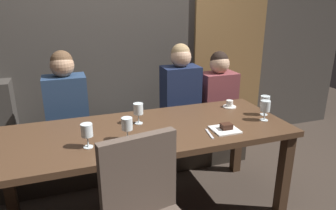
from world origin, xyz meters
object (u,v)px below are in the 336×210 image
Objects in this scene: wine_glass_near_right at (138,110)px; dining_table at (145,140)px; dessert_plate at (225,128)px; fork_on_table at (210,134)px; diner_far_end at (218,88)px; wine_glass_end_right at (87,131)px; wine_glass_far_left at (265,102)px; banquette_bench at (128,150)px; diner_bearded at (180,88)px; wine_glass_center_back at (127,125)px; diner_redhead at (66,99)px; espresso_cup at (229,104)px; wine_glass_near_left at (265,106)px.

dining_table is at bearing -83.97° from wine_glass_near_right.
fork_on_table is at bearing -169.27° from dessert_plate.
diner_far_end reaches higher than wine_glass_end_right.
wine_glass_near_right is 1.00× the size of wine_glass_far_left.
banquette_bench is at bearing 90.00° from dining_table.
wine_glass_center_back is at bearing -131.03° from diner_bearded.
diner_redhead is 0.99× the size of diner_bearded.
diner_redhead is 4.24× the size of dessert_plate.
fork_on_table is (0.43, -0.37, -0.11)m from wine_glass_near_right.
wine_glass_far_left is 0.33m from espresso_cup.
wine_glass_center_back is 1.00× the size of wine_glass_far_left.
wine_glass_near_left is 0.41m from dessert_plate.
wine_glass_far_left is (1.02, -0.73, 0.62)m from banquette_bench.
wine_glass_far_left is (0.48, -0.70, 0.02)m from diner_bearded.
wine_glass_center_back is at bearing -138.98° from dining_table.
banquette_bench is 15.24× the size of wine_glass_far_left.
banquette_bench is 15.24× the size of wine_glass_center_back.
fork_on_table is at bearing -43.92° from diner_redhead.
wine_glass_near_left is at bearing 0.25° from wine_glass_center_back.
espresso_cup is (0.87, 0.11, -0.09)m from wine_glass_near_right.
wine_glass_near_right is at bearing 148.50° from fork_on_table.
wine_glass_end_right is 0.85m from fork_on_table.
diner_bearded reaches higher than diner_far_end.
wine_glass_end_right is 1.00× the size of wine_glass_near_right.
dining_table is 13.41× the size of wine_glass_near_right.
wine_glass_near_left is (0.95, -0.13, 0.20)m from dining_table.
diner_far_end is 4.39× the size of wine_glass_far_left.
dining_table is 3.06× the size of diner_far_end.
banquette_bench is at bearing 144.62° from wine_glass_far_left.
wine_glass_far_left is (1.02, -0.03, 0.20)m from dining_table.
wine_glass_near_right is 1.05m from wine_glass_far_left.
wine_glass_center_back is at bearing 179.43° from fork_on_table.
diner_redhead is at bearing 145.08° from fork_on_table.
wine_glass_end_right is at bearing -116.38° from banquette_bench.
diner_bearded is 0.43m from diner_far_end.
diner_far_end reaches higher than banquette_bench.
wine_glass_near_left reaches higher than espresso_cup.
wine_glass_center_back is at bearing -179.75° from wine_glass_near_left.
dining_table is at bearing 41.02° from wine_glass_center_back.
wine_glass_near_right is at bearing 35.31° from wine_glass_end_right.
wine_glass_far_left is at bearing 21.29° from dessert_plate.
dining_table is at bearing 159.46° from fork_on_table.
wine_glass_near_left reaches higher than dining_table.
diner_bearded is 4.80× the size of fork_on_table.
diner_far_end is 4.39× the size of wine_glass_center_back.
wine_glass_center_back reaches higher than dessert_plate.
wine_glass_center_back is 1.37× the size of espresso_cup.
diner_redhead is 1.08m from diner_bearded.
diner_redhead is at bearing 151.32° from wine_glass_near_left.
dining_table is 13.41× the size of wine_glass_center_back.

